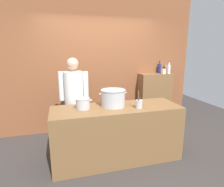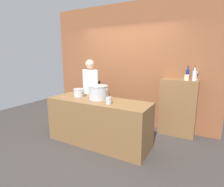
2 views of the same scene
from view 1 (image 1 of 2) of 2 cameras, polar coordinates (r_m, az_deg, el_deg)
ground_plane at (r=3.39m, az=1.36°, el=-18.81°), size 8.00×8.00×0.00m
brick_back_panel at (r=4.25m, az=-4.05°, el=9.12°), size 4.40×0.10×3.00m
prep_counter at (r=3.18m, az=1.41°, el=-11.90°), size 2.07×0.70×0.90m
bar_cabinet at (r=4.64m, az=12.69°, el=-1.80°), size 0.76×0.32×1.25m
chef at (r=3.47m, az=-11.41°, el=-0.94°), size 0.52×0.39×1.66m
stockpot_large at (r=3.02m, az=0.35°, el=-1.36°), size 0.45×0.40×0.27m
stockpot_small at (r=2.94m, az=-8.79°, el=-3.01°), size 0.28×0.22×0.17m
utensil_crock at (r=2.97m, az=8.15°, el=-3.12°), size 0.10×0.10×0.29m
wine_bottle_cobalt at (r=4.64m, az=14.16°, el=7.40°), size 0.07×0.07×0.28m
wine_bottle_clear at (r=4.58m, az=16.81°, el=7.12°), size 0.08×0.08×0.29m
wine_glass_short at (r=4.75m, az=15.94°, el=7.65°), size 0.08×0.08×0.18m
spice_tin_cream at (r=4.50m, az=15.30°, el=6.49°), size 0.08×0.08×0.12m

